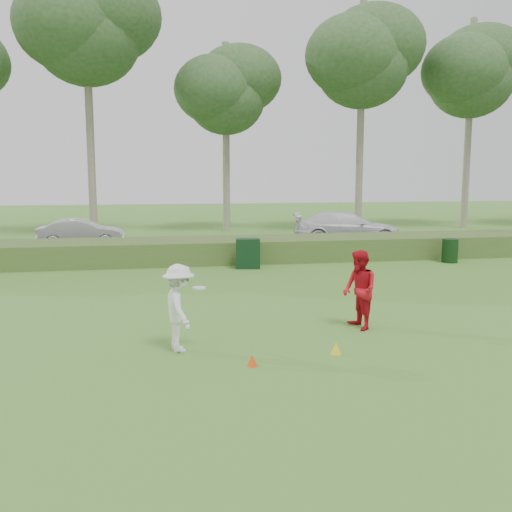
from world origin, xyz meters
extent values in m
plane|color=#3D7727|center=(0.00, 0.00, 0.00)|extent=(120.00, 120.00, 0.00)
cube|color=#3E5D25|center=(0.00, 12.00, 0.45)|extent=(80.00, 3.00, 0.90)
cube|color=#2D2D2D|center=(0.00, 17.00, 0.03)|extent=(80.00, 6.00, 0.06)
cylinder|color=gray|center=(-6.00, 23.00, 7.75)|extent=(0.44, 0.44, 15.50)
ellipsoid|color=#2E4F27|center=(-6.00, 23.00, 11.62)|extent=(7.80, 7.80, 6.60)
cylinder|color=gray|center=(2.00, 24.50, 5.75)|extent=(0.44, 0.44, 11.50)
ellipsoid|color=#2E4F27|center=(2.00, 24.50, 8.62)|extent=(6.24, 6.24, 5.28)
cylinder|color=gray|center=(10.00, 22.50, 7.00)|extent=(0.44, 0.44, 14.00)
ellipsoid|color=#2E4F27|center=(10.00, 22.50, 10.50)|extent=(7.28, 7.28, 6.16)
cylinder|color=gray|center=(18.00, 23.80, 6.75)|extent=(0.44, 0.44, 13.50)
ellipsoid|color=#2E4F27|center=(18.00, 23.80, 10.12)|extent=(7.02, 7.02, 5.94)
imported|color=white|center=(-2.32, -0.03, 0.88)|extent=(0.84, 1.23, 1.76)
cylinder|color=white|center=(-1.92, -0.03, 1.27)|extent=(0.27, 0.27, 0.03)
imported|color=red|center=(1.81, 0.87, 0.91)|extent=(0.78, 0.96, 1.82)
cone|color=#E8440C|center=(-1.07, -1.23, 0.11)|extent=(0.20, 0.20, 0.22)
cone|color=yellow|center=(0.69, -0.84, 0.12)|extent=(0.22, 0.22, 0.24)
cube|color=black|center=(0.79, 9.82, 0.56)|extent=(0.98, 0.70, 1.13)
cylinder|color=black|center=(9.07, 9.75, 0.48)|extent=(0.84, 0.84, 0.96)
imported|color=silver|center=(-6.08, 17.44, 0.73)|extent=(4.11, 1.49, 1.35)
imported|color=white|center=(7.06, 16.31, 0.85)|extent=(5.80, 3.27, 1.59)
camera|label=1|loc=(-2.88, -11.21, 3.49)|focal=40.00mm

